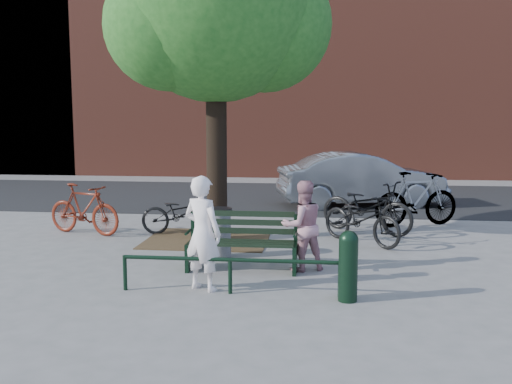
# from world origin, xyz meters

# --- Properties ---
(ground) EXTENTS (90.00, 90.00, 0.00)m
(ground) POSITION_xyz_m (0.00, 0.00, 0.00)
(ground) COLOR gray
(ground) RESTS_ON ground
(dirt_pit) EXTENTS (2.40, 2.00, 0.02)m
(dirt_pit) POSITION_xyz_m (-1.00, 2.20, 0.01)
(dirt_pit) COLOR brown
(dirt_pit) RESTS_ON ground
(road) EXTENTS (40.00, 7.00, 0.01)m
(road) POSITION_xyz_m (0.00, 8.50, 0.01)
(road) COLOR black
(road) RESTS_ON ground
(townhouse_row) EXTENTS (45.00, 4.00, 14.00)m
(townhouse_row) POSITION_xyz_m (0.17, 16.00, 6.25)
(townhouse_row) COLOR brown
(townhouse_row) RESTS_ON ground
(park_bench) EXTENTS (1.74, 0.54, 0.97)m
(park_bench) POSITION_xyz_m (-0.00, 0.08, 0.48)
(park_bench) COLOR black
(park_bench) RESTS_ON ground
(guard_railing) EXTENTS (3.06, 0.06, 0.51)m
(guard_railing) POSITION_xyz_m (0.00, -1.20, 0.40)
(guard_railing) COLOR black
(guard_railing) RESTS_ON ground
(street_tree) EXTENTS (4.20, 3.80, 6.50)m
(street_tree) POSITION_xyz_m (-0.75, 2.20, 4.42)
(street_tree) COLOR black
(street_tree) RESTS_ON ground
(person_left) EXTENTS (0.70, 0.61, 1.63)m
(person_left) POSITION_xyz_m (-0.41, -1.05, 0.81)
(person_left) COLOR white
(person_left) RESTS_ON ground
(person_right) EXTENTS (0.86, 0.78, 1.44)m
(person_right) POSITION_xyz_m (0.95, 0.15, 0.72)
(person_right) COLOR #BA7F8A
(person_right) RESTS_ON ground
(bollard) EXTENTS (0.26, 0.26, 0.95)m
(bollard) POSITION_xyz_m (1.60, -1.33, 0.51)
(bollard) COLOR black
(bollard) RESTS_ON ground
(litter_bin) EXTENTS (0.42, 0.42, 0.86)m
(litter_bin) POSITION_xyz_m (-0.51, 0.85, 0.44)
(litter_bin) COLOR gray
(litter_bin) RESTS_ON ground
(bicycle_a) EXTENTS (1.72, 0.63, 0.90)m
(bicycle_a) POSITION_xyz_m (-1.62, 2.63, 0.45)
(bicycle_a) COLOR black
(bicycle_a) RESTS_ON ground
(bicycle_b) EXTENTS (1.83, 1.00, 1.06)m
(bicycle_b) POSITION_xyz_m (-3.66, 2.46, 0.53)
(bicycle_b) COLOR #601B0D
(bicycle_b) RESTS_ON ground
(bicycle_c) EXTENTS (2.18, 1.78, 1.11)m
(bicycle_c) POSITION_xyz_m (2.20, 3.29, 0.56)
(bicycle_c) COLOR black
(bicycle_c) RESTS_ON ground
(bicycle_d) EXTENTS (2.12, 1.33, 1.23)m
(bicycle_d) POSITION_xyz_m (3.36, 4.14, 0.62)
(bicycle_d) COLOR gray
(bicycle_d) RESTS_ON ground
(bicycle_e) EXTENTS (1.79, 1.79, 0.99)m
(bicycle_e) POSITION_xyz_m (2.02, 2.20, 0.49)
(bicycle_e) COLOR black
(bicycle_e) RESTS_ON ground
(parked_car) EXTENTS (4.72, 2.59, 1.47)m
(parked_car) POSITION_xyz_m (2.33, 6.95, 0.74)
(parked_car) COLOR slate
(parked_car) RESTS_ON ground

